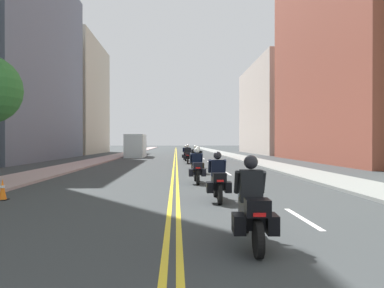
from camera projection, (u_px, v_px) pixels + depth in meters
The scene contains 18 objects.
ground_plane at pixel (176, 155), 48.16m from camera, with size 264.00×264.00×0.00m, color #34393A.
sidewalk_left at pixel (121, 155), 47.79m from camera, with size 2.72×144.00×0.12m, color #AA908E.
sidewalk_right at pixel (229, 155), 48.52m from camera, with size 2.72×144.00×0.12m, color gray.
centreline_yellow_inner at pixel (175, 155), 48.15m from camera, with size 0.12×132.00×0.01m, color yellow.
centreline_yellow_outer at pixel (176, 155), 48.16m from camera, with size 0.12×132.00×0.01m, color yellow.
lane_dashes_white at pixel (212, 164), 29.33m from camera, with size 0.14×56.40×0.01m.
building_left_1 at pixel (9, 61), 35.45m from camera, with size 9.57×21.02×20.61m.
building_left_2 at pixel (70, 98), 56.06m from camera, with size 9.50×17.34×18.41m.
building_right_2 at pixel (274, 109), 56.77m from camera, with size 7.57×21.90×14.78m.
motorcycle_0 at pixel (252, 209), 6.13m from camera, with size 0.78×2.13×1.64m.
motorcycle_1 at pixel (218, 181), 10.81m from camera, with size 0.77×2.09×1.58m.
motorcycle_2 at pixel (197, 169), 15.49m from camera, with size 0.76×2.22×1.63m.
motorcycle_3 at pixel (198, 163), 20.42m from camera, with size 0.78×2.19×1.64m.
motorcycle_4 at pixel (195, 159), 24.49m from camera, with size 0.76×2.17×1.65m.
motorcycle_5 at pixel (188, 156), 29.56m from camera, with size 0.78×2.21×1.68m.
motorcycle_6 at pixel (186, 154), 34.02m from camera, with size 0.76×2.09×1.58m.
traffic_cone_0 at pixel (3, 190), 10.98m from camera, with size 0.31×0.31×0.69m.
parked_truck at pixel (136, 147), 42.54m from camera, with size 2.20×6.50×2.80m.
Camera 1 is at (0.06, -0.20, 1.88)m, focal length 31.79 mm.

